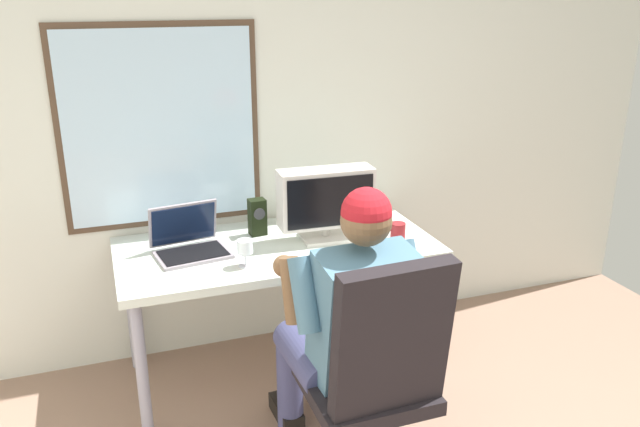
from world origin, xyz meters
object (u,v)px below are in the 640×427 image
person_seated (350,322)px  coffee_mug (398,234)px  desk (277,258)px  office_chair (379,369)px  wine_glass (245,248)px  crt_monitor (326,199)px  desk_speaker (257,217)px  laptop (189,240)px

person_seated → coffee_mug: 0.73m
desk → office_chair: (0.10, -0.99, -0.06)m
person_seated → wine_glass: size_ratio=9.93×
person_seated → coffee_mug: size_ratio=11.57×
crt_monitor → coffee_mug: (0.31, -0.19, -0.15)m
desk_speaker → coffee_mug: size_ratio=1.73×
crt_monitor → laptop: size_ratio=1.30×
laptop → desk_speaker: (0.37, 0.12, 0.03)m
office_chair → desk_speaker: 1.19m
laptop → coffee_mug: bearing=-13.7°
crt_monitor → laptop: 0.70m
desk → office_chair: office_chair is taller
laptop → wine_glass: laptop is taller
person_seated → coffee_mug: bearing=48.9°
laptop → crt_monitor: bearing=-4.6°
wine_glass → coffee_mug: size_ratio=1.17×
wine_glass → coffee_mug: (0.77, 0.01, -0.03)m
crt_monitor → laptop: bearing=175.4°
desk_speaker → desk: bearing=-71.6°
desk_speaker → person_seated: bearing=-80.6°
office_chair → coffee_mug: size_ratio=9.77×
office_chair → crt_monitor: 1.05m
desk → wine_glass: (-0.21, -0.20, 0.16)m
crt_monitor → coffee_mug: size_ratio=4.40×
coffee_mug → desk_speaker: bearing=150.0°
desk → wine_glass: 0.33m
person_seated → crt_monitor: person_seated is taller
person_seated → laptop: person_seated is taller
person_seated → desk_speaker: person_seated is taller
person_seated → desk: bearing=97.3°
desk → person_seated: person_seated is taller
person_seated → crt_monitor: size_ratio=2.63×
office_chair → person_seated: person_seated is taller
desk → person_seated: size_ratio=1.23×
crt_monitor → wine_glass: 0.51m
desk → office_chair: bearing=-84.0°
office_chair → person_seated: bearing=92.2°
wine_glass → coffee_mug: bearing=0.7°
person_seated → desk_speaker: (-0.15, 0.90, 0.16)m
desk → office_chair: size_ratio=1.46×
laptop → desk_speaker: size_ratio=1.96×
coffee_mug → laptop: bearing=166.3°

